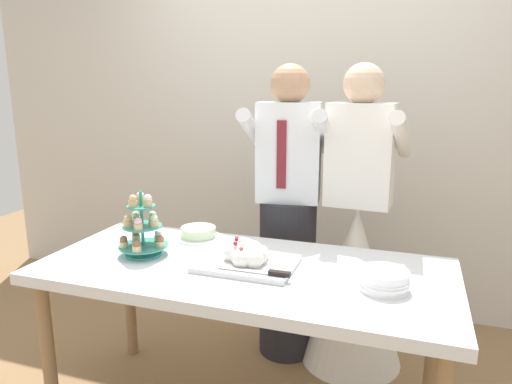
# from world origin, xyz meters

# --- Properties ---
(rear_wall) EXTENTS (5.20, 0.10, 2.90)m
(rear_wall) POSITION_xyz_m (0.00, 1.40, 1.45)
(rear_wall) COLOR beige
(rear_wall) RESTS_ON ground_plane
(dessert_table) EXTENTS (1.80, 0.80, 0.78)m
(dessert_table) POSITION_xyz_m (0.00, 0.00, 0.70)
(dessert_table) COLOR silver
(dessert_table) RESTS_ON ground_plane
(cupcake_stand) EXTENTS (0.23, 0.23, 0.31)m
(cupcake_stand) POSITION_xyz_m (-0.49, -0.02, 0.89)
(cupcake_stand) COLOR teal
(cupcake_stand) RESTS_ON dessert_table
(main_cake_tray) EXTENTS (0.44, 0.31, 0.13)m
(main_cake_tray) POSITION_xyz_m (0.02, 0.00, 0.82)
(main_cake_tray) COLOR silver
(main_cake_tray) RESTS_ON dessert_table
(plate_stack) EXTENTS (0.20, 0.20, 0.08)m
(plate_stack) POSITION_xyz_m (0.60, -0.05, 0.81)
(plate_stack) COLOR white
(plate_stack) RESTS_ON dessert_table
(round_cake) EXTENTS (0.24, 0.24, 0.06)m
(round_cake) POSITION_xyz_m (-0.35, 0.28, 0.80)
(round_cake) COLOR white
(round_cake) RESTS_ON dessert_table
(person_groom) EXTENTS (0.51, 0.54, 1.66)m
(person_groom) POSITION_xyz_m (0.03, 0.65, 0.75)
(person_groom) COLOR #232328
(person_groom) RESTS_ON ground_plane
(person_bride) EXTENTS (0.56, 0.56, 1.66)m
(person_bride) POSITION_xyz_m (0.41, 0.67, 0.58)
(person_bride) COLOR white
(person_bride) RESTS_ON ground_plane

